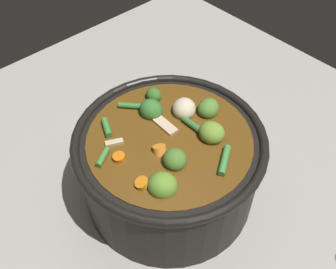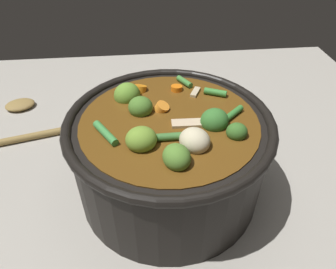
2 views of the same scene
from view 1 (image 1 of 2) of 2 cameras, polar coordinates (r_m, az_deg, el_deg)
ground_plane at (r=0.74m, az=0.19°, el=-8.16°), size 1.10×1.10×0.00m
cooking_pot at (r=0.68m, az=0.22°, el=-4.33°), size 0.31×0.31×0.17m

